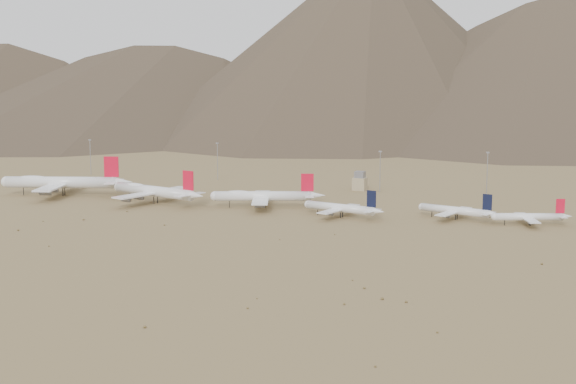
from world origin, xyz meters
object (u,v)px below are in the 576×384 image
at_px(narrowbody_a, 342,208).
at_px(control_tower, 360,182).
at_px(narrowbody_b, 457,211).
at_px(widebody_west, 62,182).
at_px(widebody_east, 264,196).
at_px(widebody_centre, 154,191).

xyz_separation_m(narrowbody_a, control_tower, (-19.11, 95.76, 0.30)).
xyz_separation_m(narrowbody_b, control_tower, (-74.79, 80.25, 0.58)).
distance_m(widebody_west, narrowbody_a, 179.56).
bearing_deg(widebody_east, narrowbody_a, -36.47).
relative_size(narrowbody_a, narrowbody_b, 1.07).
height_order(widebody_east, narrowbody_a, widebody_east).
xyz_separation_m(widebody_west, narrowbody_b, (235.02, 7.54, -3.51)).
height_order(widebody_centre, narrowbody_a, widebody_centre).
relative_size(widebody_east, control_tower, 5.01).
distance_m(widebody_centre, widebody_east, 63.83).
xyz_separation_m(widebody_centre, widebody_east, (63.09, 9.70, -0.60)).
bearing_deg(widebody_centre, narrowbody_b, 18.67).
distance_m(widebody_east, control_tower, 87.88).
relative_size(widebody_west, narrowbody_a, 1.68).
distance_m(widebody_centre, narrowbody_b, 168.79).
bearing_deg(widebody_centre, control_tower, 59.19).
xyz_separation_m(widebody_east, control_tower, (30.49, 82.41, -1.18)).
relative_size(widebody_west, widebody_east, 1.29).
bearing_deg(narrowbody_a, widebody_centre, -169.21).
bearing_deg(widebody_west, narrowbody_b, -16.64).
bearing_deg(widebody_east, widebody_centre, 167.33).
distance_m(widebody_centre, control_tower, 131.31).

